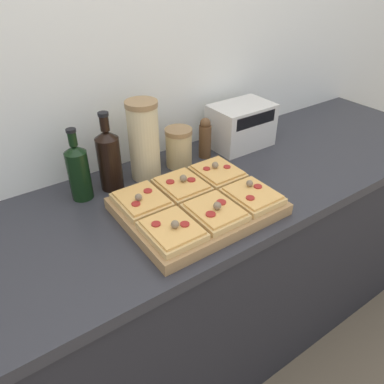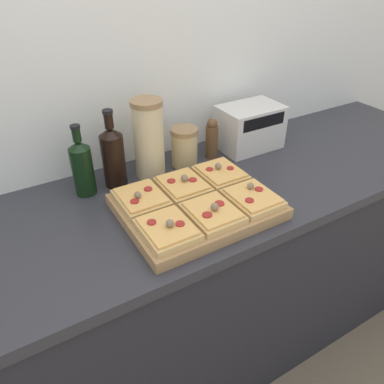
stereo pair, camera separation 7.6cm
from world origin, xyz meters
The scene contains 15 objects.
wall_back centered at (0.00, 0.67, 1.25)m, with size 6.00×0.06×2.50m.
kitchen_counter centered at (0.00, 0.32, 0.46)m, with size 2.63×0.67×0.92m.
cutting_board centered at (0.01, 0.22, 0.94)m, with size 0.48×0.38×0.04m, color #A37A4C.
pizza_slice_back_left centered at (-0.15, 0.31, 0.97)m, with size 0.14×0.17×0.05m.
pizza_slice_back_center centered at (0.01, 0.31, 0.97)m, with size 0.14×0.17×0.05m.
pizza_slice_back_right centered at (0.16, 0.31, 0.97)m, with size 0.14×0.17×0.05m.
pizza_slice_front_left centered at (-0.15, 0.13, 0.97)m, with size 0.14×0.17×0.05m.
pizza_slice_front_center centered at (0.01, 0.12, 0.97)m, with size 0.14×0.17×0.05m.
pizza_slice_front_right centered at (0.16, 0.13, 0.97)m, with size 0.14×0.17×0.05m.
olive_oil_bottle centered at (-0.27, 0.51, 1.02)m, with size 0.07×0.07×0.25m.
wine_bottle centered at (-0.16, 0.51, 1.03)m, with size 0.08×0.08×0.28m.
grain_jar_tall centered at (-0.02, 0.51, 1.06)m, with size 0.11×0.11×0.29m.
grain_jar_short centered at (0.13, 0.51, 0.99)m, with size 0.10×0.10×0.15m.
pepper_mill centered at (0.25, 0.51, 1.00)m, with size 0.05×0.05×0.17m.
toaster_oven centered at (0.44, 0.51, 1.01)m, with size 0.28×0.17×0.18m.
Camera 2 is at (-0.51, -0.62, 1.64)m, focal length 35.00 mm.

